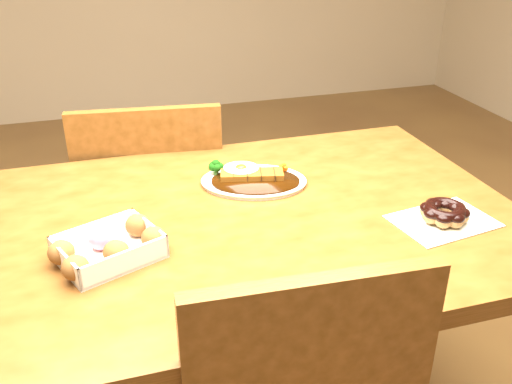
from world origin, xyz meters
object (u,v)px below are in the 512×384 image
object	(u,v)px
katsu_curry_plate	(252,179)
donut_box	(109,246)
table	(239,256)
pon_de_ring	(444,213)
chair_far	(154,218)

from	to	relation	value
katsu_curry_plate	donut_box	xyz separation A→B (m)	(-0.34, -0.23, 0.01)
table	katsu_curry_plate	bearing A→B (deg)	63.49
katsu_curry_plate	pon_de_ring	size ratio (longest dim) A/B	1.28
chair_far	katsu_curry_plate	bearing A→B (deg)	123.86
table	katsu_curry_plate	size ratio (longest dim) A/B	4.24
donut_box	table	bearing A→B (deg)	16.96
table	chair_far	size ratio (longest dim) A/B	1.38
pon_de_ring	donut_box	bearing A→B (deg)	174.82
pon_de_ring	table	bearing A→B (deg)	160.37
donut_box	pon_de_ring	world-z (taller)	donut_box
pon_de_ring	katsu_curry_plate	bearing A→B (deg)	138.63
table	donut_box	distance (m)	0.31
table	donut_box	size ratio (longest dim) A/B	5.56
katsu_curry_plate	pon_de_ring	world-z (taller)	katsu_curry_plate
chair_far	katsu_curry_plate	world-z (taller)	chair_far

